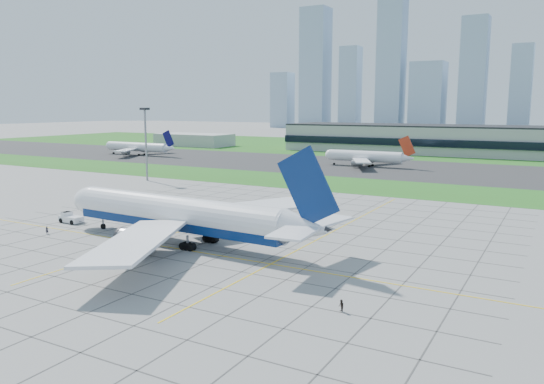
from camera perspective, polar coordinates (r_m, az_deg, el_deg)
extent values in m
plane|color=gray|center=(100.23, -8.61, -5.92)|extent=(1400.00, 1400.00, 0.00)
cube|color=#29611B|center=(178.53, 9.32, 0.70)|extent=(700.00, 35.00, 0.04)
cube|color=#383838|center=(230.63, 13.99, 2.44)|extent=(700.00, 75.00, 0.04)
cube|color=#29611B|center=(337.59, 18.95, 4.26)|extent=(700.00, 145.00, 0.04)
cube|color=#474744|center=(140.36, -21.75, -2.13)|extent=(0.18, 130.00, 0.02)
cube|color=#474744|center=(134.32, -19.59, -2.49)|extent=(0.18, 130.00, 0.02)
cube|color=#474744|center=(128.50, -17.22, -2.88)|extent=(0.18, 130.00, 0.02)
cube|color=#474744|center=(122.92, -14.64, -3.30)|extent=(0.18, 130.00, 0.02)
cube|color=#474744|center=(117.62, -11.81, -3.75)|extent=(0.18, 130.00, 0.02)
cube|color=#474744|center=(112.64, -8.73, -4.24)|extent=(0.18, 130.00, 0.02)
cube|color=#474744|center=(108.03, -5.36, -4.75)|extent=(0.18, 130.00, 0.02)
cube|color=#474744|center=(103.83, -1.70, -5.28)|extent=(0.18, 130.00, 0.02)
cube|color=#474744|center=(100.09, 2.25, -5.84)|extent=(0.18, 130.00, 0.02)
cube|color=#474744|center=(96.87, 6.50, -6.40)|extent=(0.18, 130.00, 0.02)
cube|color=#474744|center=(94.22, 11.03, -6.96)|extent=(0.18, 130.00, 0.02)
cube|color=#474744|center=(92.19, 15.79, -7.50)|extent=(0.18, 130.00, 0.02)
cube|color=#474744|center=(90.82, 20.75, -8.01)|extent=(0.18, 130.00, 0.02)
cube|color=#474744|center=(78.66, -23.27, -10.82)|extent=(110.00, 0.18, 0.02)
cube|color=#474744|center=(83.42, -18.87, -9.42)|extent=(110.00, 0.18, 0.02)
cube|color=#474744|center=(88.66, -15.01, -8.14)|extent=(110.00, 0.18, 0.02)
cube|color=#474744|center=(94.28, -11.61, -6.97)|extent=(110.00, 0.18, 0.02)
cube|color=#474744|center=(100.22, -8.61, -5.91)|extent=(110.00, 0.18, 0.02)
cube|color=#474744|center=(106.44, -5.97, -4.97)|extent=(110.00, 0.18, 0.02)
cube|color=#474744|center=(112.88, -3.63, -4.12)|extent=(110.00, 0.18, 0.02)
cube|color=#474744|center=(119.51, -1.55, -3.36)|extent=(110.00, 0.18, 0.02)
cube|color=#474744|center=(126.30, 0.30, -2.67)|extent=(110.00, 0.18, 0.02)
cube|color=#474744|center=(133.22, 1.96, -2.05)|extent=(110.00, 0.18, 0.02)
cube|color=#474744|center=(140.25, 3.46, -1.50)|extent=(110.00, 0.18, 0.02)
cube|color=#474744|center=(147.39, 4.81, -0.99)|extent=(110.00, 0.18, 0.02)
cube|color=#474744|center=(154.61, 6.03, -0.54)|extent=(110.00, 0.18, 0.02)
cube|color=yellow|center=(98.71, -9.33, -6.16)|extent=(120.00, 0.25, 0.03)
cube|color=yellow|center=(121.61, -6.58, -3.19)|extent=(0.25, 100.00, 0.03)
cube|color=yellow|center=(108.04, 5.61, -4.75)|extent=(0.25, 100.00, 0.03)
cube|color=#B7B7B2|center=(307.45, 25.54, 4.83)|extent=(260.00, 42.00, 15.00)
cube|color=black|center=(286.08, 25.23, 4.49)|extent=(260.00, 1.00, 4.00)
cube|color=black|center=(307.08, 25.64, 6.30)|extent=(260.00, 42.00, 0.80)
cube|color=#B7B7B2|center=(361.49, -8.36, 5.58)|extent=(50.00, 25.00, 8.00)
cylinder|color=gray|center=(192.22, -13.40, 4.91)|extent=(0.70, 0.70, 25.00)
cube|color=black|center=(191.75, -13.54, 8.69)|extent=(2.50, 2.50, 0.80)
cube|color=#98B1C7|center=(675.66, 1.13, 9.83)|extent=(24.00, 21.60, 68.00)
cube|color=#98B1C7|center=(657.20, 4.70, 13.05)|extent=(31.00, 27.90, 142.00)
cube|color=#98B1C7|center=(638.62, 8.41, 10.99)|extent=(22.00, 19.80, 95.00)
cube|color=#98B1C7|center=(625.10, 12.72, 13.89)|extent=(28.00, 25.20, 160.00)
cube|color=#98B1C7|center=(612.06, 16.40, 9.82)|extent=(35.00, 31.50, 74.00)
cube|color=#98B1C7|center=(604.19, 20.84, 11.70)|extent=(26.00, 23.40, 118.00)
cube|color=#98B1C7|center=(598.29, 25.18, 10.03)|extent=(20.00, 18.00, 88.00)
cylinder|color=white|center=(103.15, -10.11, -2.20)|extent=(48.24, 8.61, 6.26)
cube|color=navy|center=(103.55, -10.08, -3.27)|extent=(48.22, 8.20, 1.67)
ellipsoid|color=white|center=(120.34, -18.63, -0.92)|extent=(10.31, 6.74, 6.26)
cube|color=black|center=(122.02, -19.33, -0.58)|extent=(2.46, 3.45, 0.63)
cone|color=white|center=(87.34, 3.53, -3.92)|extent=(8.63, 6.35, 5.95)
cube|color=navy|center=(85.79, 3.88, 0.59)|extent=(11.39, 1.08, 13.32)
cube|color=white|center=(112.46, -2.01, -1.66)|extent=(22.32, 30.12, 1.01)
cube|color=white|center=(87.46, -14.37, -5.09)|extent=(20.14, 30.55, 1.01)
cylinder|color=slate|center=(111.96, -6.31, -2.85)|extent=(6.97, 4.29, 3.96)
cylinder|color=slate|center=(96.20, -14.44, -5.08)|extent=(6.97, 4.29, 3.96)
cylinder|color=gray|center=(119.20, -17.72, -3.17)|extent=(0.39, 0.39, 2.71)
cylinder|color=black|center=(119.36, -17.70, -3.53)|extent=(1.17, 0.58, 1.15)
cylinder|color=black|center=(103.45, -6.63, -5.02)|extent=(1.42, 1.32, 1.36)
cylinder|color=black|center=(98.50, -9.06, -5.79)|extent=(1.42, 1.32, 1.36)
cube|color=white|center=(128.09, -20.79, -2.72)|extent=(5.83, 2.94, 1.33)
cube|color=white|center=(129.11, -21.22, -2.23)|extent=(1.81, 2.17, 1.05)
cube|color=black|center=(129.07, -21.23, -2.15)|extent=(1.61, 1.97, 0.67)
cube|color=gray|center=(124.97, -19.64, -3.08)|extent=(2.86, 0.31, 0.17)
cylinder|color=black|center=(130.38, -20.86, -2.68)|extent=(1.07, 0.53, 1.05)
cylinder|color=black|center=(128.94, -21.73, -2.86)|extent=(1.07, 0.53, 1.05)
cylinder|color=black|center=(127.41, -19.82, -2.88)|extent=(1.07, 0.53, 1.05)
cylinder|color=black|center=(125.94, -20.70, -3.07)|extent=(1.07, 0.53, 1.05)
imported|color=black|center=(118.54, -23.04, -3.81)|extent=(0.69, 0.68, 1.60)
imported|color=black|center=(69.57, 7.46, -12.05)|extent=(0.98, 1.00, 1.63)
cylinder|color=white|center=(296.57, -14.32, 4.73)|extent=(39.58, 4.80, 4.80)
cube|color=#09074B|center=(281.60, -11.09, 5.64)|extent=(7.46, 0.40, 9.15)
cube|color=white|center=(302.85, -12.51, 4.73)|extent=(13.89, 20.66, 0.40)
cube|color=white|center=(286.84, -15.43, 4.38)|extent=(13.89, 20.66, 0.40)
cylinder|color=black|center=(296.24, -13.54, 3.98)|extent=(1.00, 1.00, 1.00)
cylinder|color=black|center=(293.03, -14.12, 3.90)|extent=(1.00, 1.00, 1.00)
cylinder|color=white|center=(235.88, 9.99, 3.81)|extent=(32.71, 4.80, 4.80)
cube|color=red|center=(230.18, 14.31, 4.78)|extent=(7.46, 0.40, 9.15)
cube|color=white|center=(245.63, 11.33, 3.79)|extent=(13.89, 20.66, 0.40)
cube|color=white|center=(224.88, 9.60, 3.36)|extent=(13.89, 20.66, 0.40)
cylinder|color=black|center=(237.48, 10.76, 2.85)|extent=(1.00, 1.00, 1.00)
cylinder|color=black|center=(233.33, 10.41, 2.75)|extent=(1.00, 1.00, 1.00)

